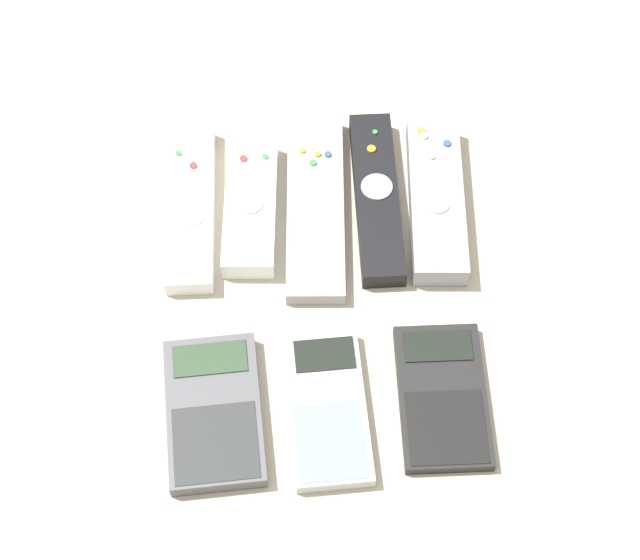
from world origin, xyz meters
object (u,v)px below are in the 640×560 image
(remote_0, at_px, (191,206))
(remote_3, at_px, (377,198))
(remote_1, at_px, (251,206))
(calculator_0, at_px, (214,412))
(remote_2, at_px, (316,206))
(calculator_2, at_px, (442,396))
(calculator_1, at_px, (331,408))
(remote_4, at_px, (436,200))

(remote_0, relative_size, remote_3, 0.98)
(remote_1, bearing_deg, calculator_0, -96.21)
(remote_0, bearing_deg, remote_2, -1.60)
(remote_0, relative_size, calculator_2, 1.37)
(remote_1, height_order, remote_2, remote_1)
(calculator_0, distance_m, calculator_2, 0.21)
(remote_0, distance_m, remote_1, 0.06)
(calculator_0, height_order, calculator_2, calculator_0)
(remote_0, relative_size, calculator_0, 1.30)
(remote_2, relative_size, calculator_1, 1.46)
(remote_1, height_order, calculator_2, remote_1)
(remote_1, height_order, calculator_0, remote_1)
(remote_4, bearing_deg, calculator_2, -91.29)
(remote_3, height_order, calculator_0, remote_3)
(remote_0, xyz_separation_m, calculator_2, (0.23, -0.22, -0.00))
(remote_2, bearing_deg, remote_3, 7.70)
(remote_4, height_order, calculator_0, remote_4)
(remote_1, bearing_deg, calculator_2, -48.38)
(calculator_0, relative_size, calculator_1, 0.99)
(remote_1, xyz_separation_m, remote_2, (0.07, -0.00, -0.00))
(remote_4, distance_m, calculator_1, 0.25)
(remote_2, relative_size, remote_3, 1.11)
(remote_0, height_order, remote_1, remote_1)
(remote_1, xyz_separation_m, remote_4, (0.19, -0.00, 0.00))
(remote_2, distance_m, calculator_2, 0.24)
(remote_3, bearing_deg, remote_2, -174.80)
(remote_0, bearing_deg, calculator_1, -59.92)
(remote_1, relative_size, remote_2, 0.72)
(remote_0, height_order, remote_4, remote_4)
(remote_3, distance_m, calculator_1, 0.23)
(remote_1, bearing_deg, remote_4, 2.37)
(remote_4, bearing_deg, remote_0, -178.36)
(remote_2, distance_m, remote_3, 0.06)
(calculator_0, bearing_deg, calculator_1, -4.31)
(remote_3, xyz_separation_m, calculator_1, (-0.06, -0.23, -0.00))
(remote_1, distance_m, remote_4, 0.19)
(remote_4, height_order, calculator_2, remote_4)
(remote_2, bearing_deg, calculator_1, -86.79)
(remote_1, bearing_deg, remote_3, 5.19)
(remote_1, relative_size, calculator_0, 1.07)
(remote_3, xyz_separation_m, remote_4, (0.06, -0.01, 0.00))
(remote_1, bearing_deg, calculator_1, -69.72)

